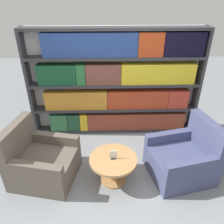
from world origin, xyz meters
TOP-DOWN VIEW (x-y plane):
  - ground_plane at (0.00, 0.00)m, footprint 14.00×14.00m
  - bookshelf at (0.04, 1.50)m, footprint 3.25×0.30m
  - armchair_left at (-1.18, 0.19)m, footprint 1.06×0.99m
  - armchair_right at (1.03, 0.19)m, footprint 1.06×0.99m
  - coffee_table at (-0.08, 0.08)m, footprint 0.71×0.71m
  - table_sign at (-0.08, 0.08)m, footprint 0.11×0.06m

SIDE VIEW (x-z plane):
  - ground_plane at x=0.00m, z-range 0.00..0.00m
  - armchair_left at x=-1.18m, z-range -0.17..0.76m
  - armchair_right at x=1.03m, z-range -0.17..0.76m
  - coffee_table at x=-0.08m, z-range 0.09..0.53m
  - table_sign at x=-0.08m, z-range 0.43..0.57m
  - bookshelf at x=0.04m, z-range 0.00..2.06m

